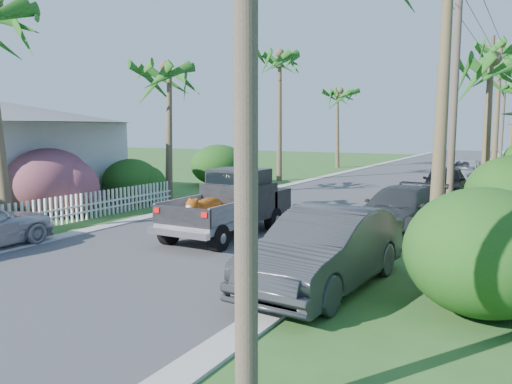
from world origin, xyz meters
The scene contains 23 objects.
ground centered at (0.00, 0.00, 0.00)m, with size 120.00×120.00×0.00m, color #2A5821.
road centered at (0.00, 25.00, 0.01)m, with size 8.00×100.00×0.02m, color #38383A.
curb_left centered at (-4.30, 25.00, 0.03)m, with size 0.60×100.00×0.06m, color #A5A39E.
curb_right centered at (4.30, 25.00, 0.03)m, with size 0.60×100.00×0.06m, color #A5A39E.
pickup_truck centered at (0.07, 6.69, 1.01)m, with size 1.98×5.12×2.06m.
parked_car_rn centered at (4.60, 2.98, 0.82)m, with size 1.74×4.99×1.64m, color #2C2E31.
parked_car_rm centered at (4.58, 9.60, 0.72)m, with size 2.00×4.93×1.43m, color #2C2F30.
parked_car_rf centered at (4.63, 18.28, 0.79)m, with size 1.85×4.61×1.57m, color black.
parked_car_rd centered at (4.65, 24.94, 0.74)m, with size 2.45×5.32×1.48m, color silver.
palm_l_b centered at (-6.80, 12.00, 6.15)m, with size 4.40×4.40×7.40m.
palm_l_c centered at (-6.00, 22.00, 7.91)m, with size 4.40×4.40×9.20m.
palm_l_d centered at (-6.50, 34.00, 6.44)m, with size 4.40×4.40×7.70m.
palm_r_b centered at (6.60, 15.00, 5.95)m, with size 4.40×4.40×7.20m.
palm_r_c centered at (6.20, 26.00, 8.11)m, with size 4.40×4.40×9.40m.
shrub_l_b centered at (-7.80, 6.00, 1.30)m, with size 3.00×3.30×2.60m, color #C21B71.
shrub_l_c centered at (-7.40, 10.00, 1.00)m, with size 2.40×2.64×2.00m, color #174413.
shrub_l_d centered at (-8.00, 18.00, 1.20)m, with size 3.20×3.52×2.40m, color #174413.
shrub_r_a centered at (7.60, 3.00, 1.15)m, with size 2.80×3.08×2.30m, color #174413.
picket_fence centered at (-6.00, 5.50, 0.50)m, with size 0.10×11.00×1.00m, color white.
utility_pole_a centered at (5.60, -2.00, 4.60)m, with size 1.60×0.26×9.00m.
utility_pole_b centered at (5.60, 13.00, 4.60)m, with size 1.60×0.26×9.00m.
utility_pole_c centered at (5.60, 28.00, 4.60)m, with size 1.60×0.26×9.00m.
utility_pole_d centered at (5.60, 43.00, 4.60)m, with size 1.60×0.26×9.00m.
Camera 1 is at (8.30, -6.60, 3.33)m, focal length 35.00 mm.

